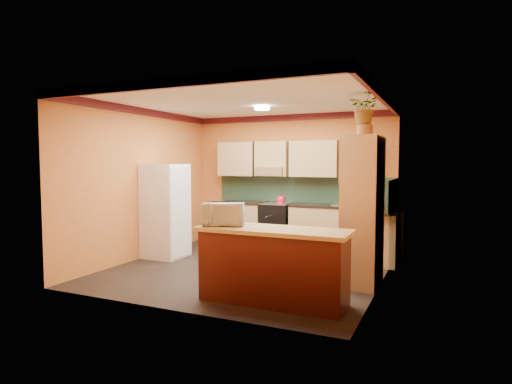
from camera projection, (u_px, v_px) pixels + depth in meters
room_shell at (255, 141)px, 7.04m from camera, size 4.24×4.24×2.72m
base_cabinets_back at (307, 228)px, 8.37m from camera, size 3.65×0.60×0.88m
countertop_back at (307, 205)px, 8.34m from camera, size 3.65×0.62×0.04m
stove at (277, 226)px, 8.62m from camera, size 0.58×0.58×0.91m
kettle at (281, 199)px, 8.50m from camera, size 0.22×0.22×0.18m
sink at (347, 205)px, 8.02m from camera, size 0.48×0.40×0.03m
base_cabinets_right at (373, 238)px, 7.27m from camera, size 0.60×0.80×0.88m
countertop_right at (373, 212)px, 7.24m from camera, size 0.62×0.80×0.04m
fridge at (165, 211)px, 7.78m from camera, size 0.68×0.66×1.70m
pantry at (363, 211)px, 6.04m from camera, size 0.48×0.90×2.10m
fern_pot at (365, 131)px, 6.01m from camera, size 0.22×0.22×0.16m
fern at (365, 108)px, 5.99m from camera, size 0.45×0.40×0.47m
breakfast_bar at (273, 268)px, 5.25m from camera, size 1.80×0.55×0.88m
bar_top at (273, 230)px, 5.22m from camera, size 1.90×0.65×0.05m
microwave at (223, 214)px, 5.49m from camera, size 0.62×0.53×0.29m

